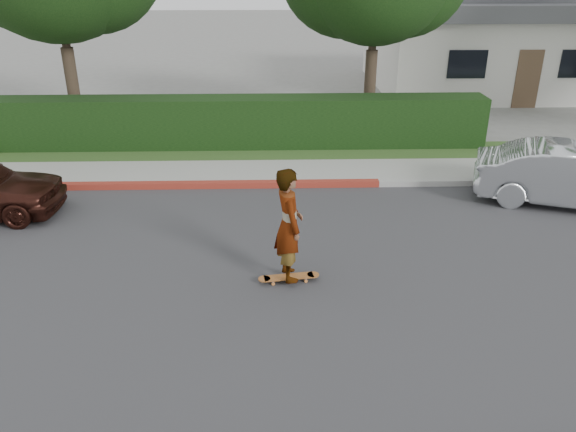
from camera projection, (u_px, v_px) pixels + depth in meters
name	position (u px, v px, depth m)	size (l,w,h in m)	color
ground	(362.00, 272.00, 9.82)	(120.00, 120.00, 0.00)	slate
road	(362.00, 271.00, 9.82)	(60.00, 8.00, 0.01)	#2D2D30
curb_far	(337.00, 184.00, 13.53)	(60.00, 0.20, 0.15)	#9E9E99
curb_red_section	(129.00, 186.00, 13.40)	(12.00, 0.21, 0.15)	maroon
sidewalk_far	(333.00, 172.00, 14.35)	(60.00, 1.60, 0.12)	gray
planting_strip	(328.00, 153.00, 15.82)	(60.00, 1.60, 0.10)	#2D4C1E
hedge	(222.00, 124.00, 16.00)	(15.00, 1.00, 1.50)	black
house	(497.00, 36.00, 23.73)	(10.60, 8.60, 4.30)	beige
skateboard	(289.00, 277.00, 9.47)	(1.06, 0.35, 0.10)	orange
skateboarder	(289.00, 225.00, 9.07)	(0.70, 0.46, 1.93)	white
car_silver	(571.00, 176.00, 12.29)	(1.41, 4.05, 1.33)	silver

